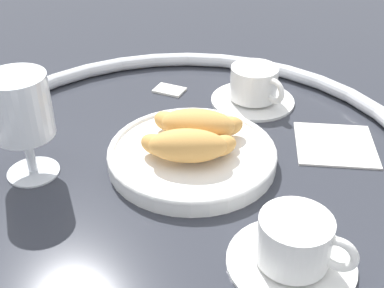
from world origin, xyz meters
The scene contains 10 objects.
ground_plane centered at (0.00, 0.00, 0.00)m, with size 2.20×2.20×0.00m, color #2D3038.
table_chrome_rim centered at (0.00, 0.00, 0.01)m, with size 0.67×0.67×0.02m, color silver.
pastry_plate centered at (0.01, 0.01, 0.01)m, with size 0.23×0.23×0.02m.
croissant_large centered at (0.02, -0.01, 0.04)m, with size 0.12×0.11×0.04m.
croissant_small centered at (0.00, 0.04, 0.04)m, with size 0.12×0.10×0.04m.
coffee_cup_near centered at (0.20, -0.08, 0.03)m, with size 0.14×0.14×0.06m.
coffee_cup_far centered at (-0.01, 0.21, 0.03)m, with size 0.14×0.14×0.06m.
juice_glass_left centered at (-0.15, -0.13, 0.09)m, with size 0.08×0.08×0.14m.
sugar_packet centered at (-0.14, 0.16, 0.00)m, with size 0.05×0.03×0.01m, color white.
folded_napkin centered at (0.15, 0.16, 0.00)m, with size 0.11×0.11×0.01m, color silver.
Camera 1 is at (0.33, -0.45, 0.40)m, focal length 47.39 mm.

